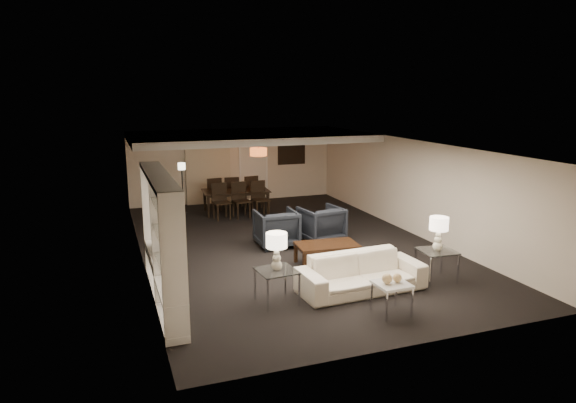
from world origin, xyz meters
The scene contains 35 objects.
floor centered at (0.00, 0.00, 0.00)m, with size 11.00×11.00×0.00m, color black.
ceiling centered at (0.00, 0.00, 2.50)m, with size 7.00×11.00×0.02m, color silver.
wall_back centered at (0.00, 5.50, 1.25)m, with size 7.00×0.02×2.50m, color beige.
wall_front centered at (0.00, -5.50, 1.25)m, with size 7.00×0.02×2.50m, color beige.
wall_left centered at (-3.50, 0.00, 1.25)m, with size 0.02×11.00×2.50m, color beige.
wall_right centered at (3.50, 0.00, 1.25)m, with size 0.02×11.00×2.50m, color beige.
ceiling_soffit centered at (0.00, 3.50, 2.40)m, with size 7.00×4.00×0.20m, color silver.
curtains centered at (-0.90, 5.42, 1.20)m, with size 1.50×0.12×2.40m, color beige.
door centered at (0.70, 5.47, 1.05)m, with size 0.90×0.05×2.10m, color silver.
painting centered at (2.10, 5.46, 1.55)m, with size 0.95×0.04×0.65m, color #142D38.
media_unit centered at (-3.31, -2.60, 1.18)m, with size 0.38×3.40×2.35m, color white, non-canonical shape.
pendant_light centered at (0.30, 3.50, 1.92)m, with size 0.52×0.52×0.24m, color #D8591E.
sofa centered at (0.30, -3.29, 0.35)m, with size 2.43×0.95×0.71m, color beige.
coffee_table centered at (0.30, -1.69, 0.24)m, with size 1.33×0.78×0.48m, color black, non-canonical shape.
armchair_left centered at (-0.30, 0.01, 0.45)m, with size 0.96×0.99×0.90m, color black.
armchair_right centered at (0.90, 0.01, 0.45)m, with size 0.96×0.99×0.90m, color black.
side_table_left centered at (-1.40, -3.29, 0.31)m, with size 0.67×0.67×0.62m, color white, non-canonical shape.
side_table_right centered at (2.00, -3.29, 0.31)m, with size 0.67×0.67×0.62m, color white, non-canonical shape.
table_lamp_left centered at (-1.40, -3.29, 0.97)m, with size 0.38×0.38×0.69m, color beige, non-canonical shape.
table_lamp_right centered at (2.00, -3.29, 0.97)m, with size 0.38×0.38×0.69m, color white, non-canonical shape.
marble_table centered at (0.30, -4.39, 0.28)m, with size 0.55×0.55×0.55m, color silver, non-canonical shape.
gold_gourd_a centered at (0.20, -4.39, 0.64)m, with size 0.18×0.18×0.18m, color tan.
gold_gourd_b centered at (0.40, -4.39, 0.63)m, with size 0.16×0.16×0.16m, color tan.
television centered at (-3.28, -1.85, 1.03)m, with size 0.13×0.98×0.56m, color black.
vase_blue centered at (-3.31, -3.55, 1.14)m, with size 0.15×0.15×0.16m, color #2731AD.
vase_amber centered at (-3.31, -3.22, 1.64)m, with size 0.16×0.16×0.17m, color #B7713D.
floor_speaker centered at (-2.83, -0.88, 0.54)m, with size 0.12×0.12×1.08m, color black.
dining_table centered at (-0.37, 3.75, 0.36)m, with size 2.04×1.14×0.72m, color black.
chair_nl centered at (-0.97, 3.10, 0.53)m, with size 0.49×0.49×1.06m, color black, non-canonical shape.
chair_nm centered at (-0.37, 3.10, 0.53)m, with size 0.49×0.49×1.06m, color black, non-canonical shape.
chair_nr centered at (0.23, 3.10, 0.53)m, with size 0.49×0.49×1.06m, color black, non-canonical shape.
chair_fl centered at (-0.97, 4.40, 0.53)m, with size 0.49×0.49×1.06m, color black, non-canonical shape.
chair_fm centered at (-0.37, 4.40, 0.53)m, with size 0.49×0.49×1.06m, color black, non-canonical shape.
chair_fr centered at (0.23, 4.40, 0.53)m, with size 0.49×0.49×1.06m, color black, non-canonical shape.
floor_lamp centered at (-1.94, 4.25, 0.79)m, with size 0.23×0.23×1.59m, color black, non-canonical shape.
Camera 1 is at (-4.16, -11.53, 3.75)m, focal length 32.00 mm.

